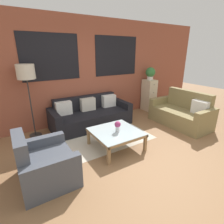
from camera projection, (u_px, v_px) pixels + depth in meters
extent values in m
plane|color=#8E6642|center=(143.00, 158.00, 3.34)|extent=(16.00, 16.00, 0.00)
cube|color=brown|center=(87.00, 72.00, 4.83)|extent=(8.40, 0.08, 2.80)
cube|color=black|center=(51.00, 57.00, 4.19)|extent=(1.40, 0.01, 1.10)
cube|color=black|center=(117.00, 56.00, 5.14)|extent=(1.40, 0.01, 1.10)
cube|color=beige|center=(102.00, 136.00, 4.20)|extent=(2.12, 1.48, 0.00)
cube|color=black|center=(93.00, 120.00, 4.65)|extent=(1.79, 0.72, 0.40)
cube|color=black|center=(86.00, 109.00, 4.94)|extent=(1.79, 0.16, 0.78)
cube|color=black|center=(55.00, 124.00, 4.19)|extent=(0.16, 0.88, 0.58)
cube|color=black|center=(121.00, 110.00, 5.17)|extent=(0.16, 0.88, 0.58)
cube|color=white|center=(64.00, 108.00, 4.42)|extent=(0.40, 0.16, 0.34)
cube|color=beige|center=(88.00, 104.00, 4.75)|extent=(0.40, 0.16, 0.34)
cube|color=white|center=(109.00, 101.00, 5.08)|extent=(0.40, 0.16, 0.34)
cube|color=olive|center=(177.00, 118.00, 4.77)|extent=(0.64, 1.31, 0.42)
cube|color=olive|center=(188.00, 107.00, 4.89)|extent=(0.16, 1.31, 0.92)
cube|color=olive|center=(160.00, 107.00, 5.36)|extent=(0.80, 0.14, 0.62)
cube|color=olive|center=(205.00, 123.00, 4.20)|extent=(0.80, 0.14, 0.62)
cube|color=white|center=(200.00, 107.00, 4.42)|extent=(0.16, 0.40, 0.34)
cube|color=#474C56|center=(53.00, 166.00, 2.79)|extent=(0.64, 0.65, 0.40)
cube|color=#474C56|center=(23.00, 163.00, 2.51)|extent=(0.16, 0.65, 0.84)
cube|color=#474C56|center=(54.00, 179.00, 2.40)|extent=(0.80, 0.14, 0.56)
cube|color=#474C56|center=(42.00, 152.00, 3.04)|extent=(0.80, 0.14, 0.56)
cube|color=silver|center=(116.00, 131.00, 3.61)|extent=(0.94, 0.94, 0.01)
cube|color=#99754C|center=(129.00, 141.00, 3.26)|extent=(0.94, 0.05, 0.05)
cube|color=#99754C|center=(105.00, 125.00, 3.97)|extent=(0.94, 0.05, 0.05)
cube|color=#99754C|center=(97.00, 138.00, 3.39)|extent=(0.05, 0.94, 0.05)
cube|color=#99754C|center=(133.00, 128.00, 3.84)|extent=(0.05, 0.94, 0.05)
cube|color=#99754C|center=(109.00, 155.00, 3.11)|extent=(0.05, 0.05, 0.37)
cube|color=#99754C|center=(145.00, 143.00, 3.54)|extent=(0.05, 0.05, 0.37)
cube|color=#99754C|center=(88.00, 136.00, 3.80)|extent=(0.05, 0.06, 0.37)
cube|color=#99754C|center=(121.00, 128.00, 4.23)|extent=(0.05, 0.06, 0.37)
cylinder|color=#2D2D2D|center=(36.00, 135.00, 4.25)|extent=(0.28, 0.28, 0.02)
cylinder|color=#2D2D2D|center=(31.00, 108.00, 4.03)|extent=(0.03, 0.03, 1.34)
cylinder|color=beige|center=(26.00, 72.00, 3.75)|extent=(0.38, 0.38, 0.32)
cube|color=beige|center=(149.00, 95.00, 5.95)|extent=(0.35, 0.41, 1.04)
sphere|color=#38332D|center=(154.00, 85.00, 5.65)|extent=(0.02, 0.02, 0.02)
sphere|color=#38332D|center=(154.00, 93.00, 5.74)|extent=(0.02, 0.02, 0.02)
sphere|color=#38332D|center=(153.00, 100.00, 5.82)|extent=(0.02, 0.02, 0.02)
sphere|color=#38332D|center=(152.00, 108.00, 5.91)|extent=(0.02, 0.02, 0.02)
cylinder|color=silver|center=(150.00, 78.00, 5.76)|extent=(0.20, 0.20, 0.11)
sphere|color=#387A3D|center=(150.00, 72.00, 5.70)|extent=(0.31, 0.31, 0.31)
cylinder|color=silver|center=(118.00, 129.00, 3.55)|extent=(0.08, 0.08, 0.12)
sphere|color=#9E3366|center=(118.00, 124.00, 3.52)|extent=(0.13, 0.13, 0.13)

